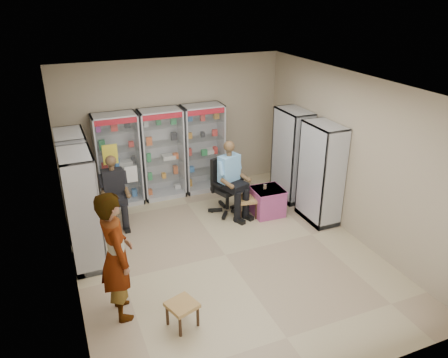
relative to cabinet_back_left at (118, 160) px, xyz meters
name	(u,v)px	position (x,y,z in m)	size (l,w,h in m)	color
floor	(225,255)	(1.30, -2.73, -1.00)	(6.00, 6.00, 0.00)	tan
room_shell	(225,150)	(1.30, -2.73, 0.97)	(5.02, 6.02, 3.01)	tan
cabinet_back_left	(118,160)	(0.00, 0.00, 0.00)	(0.90, 0.50, 2.00)	silver
cabinet_back_mid	(162,154)	(0.95, 0.00, 0.00)	(0.90, 0.50, 2.00)	silver
cabinet_back_right	(203,149)	(1.90, 0.00, 0.00)	(0.90, 0.50, 2.00)	#A2A4A9
cabinet_right_far	(292,155)	(3.53, -1.13, 0.00)	(0.50, 0.90, 2.00)	silver
cabinet_right_near	(321,174)	(3.53, -2.23, 0.00)	(0.50, 0.90, 2.00)	#B5B6BD
cabinet_left_far	(76,185)	(-0.93, -0.93, 0.00)	(0.50, 0.90, 2.00)	#B4B6BC
cabinet_left_near	(83,211)	(-0.93, -2.03, 0.00)	(0.50, 0.90, 2.00)	#A9ACB1
wooden_chair	(115,199)	(-0.25, -0.73, -0.53)	(0.42, 0.42, 0.94)	black
seated_customer	(114,191)	(-0.25, -0.78, -0.33)	(0.44, 0.60, 1.34)	black
office_chair	(227,186)	(1.97, -1.25, -0.42)	(0.64, 0.64, 1.17)	black
seated_shopkeeper	(228,180)	(1.97, -1.30, -0.26)	(0.49, 0.68, 1.49)	#7095DF
pink_trunk	(267,202)	(2.69, -1.66, -0.71)	(0.59, 0.57, 0.57)	#BD4B9F
tea_glass	(265,187)	(2.64, -1.62, -0.38)	(0.07, 0.07, 0.09)	#572607
woven_stool_a	(246,207)	(2.25, -1.57, -0.79)	(0.42, 0.42, 0.42)	#9F7C43
woven_stool_b	(182,314)	(0.08, -4.10, -0.81)	(0.38, 0.38, 0.38)	#A58A45
standing_man	(116,256)	(-0.65, -3.51, -0.03)	(0.71, 0.46, 1.93)	#959598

